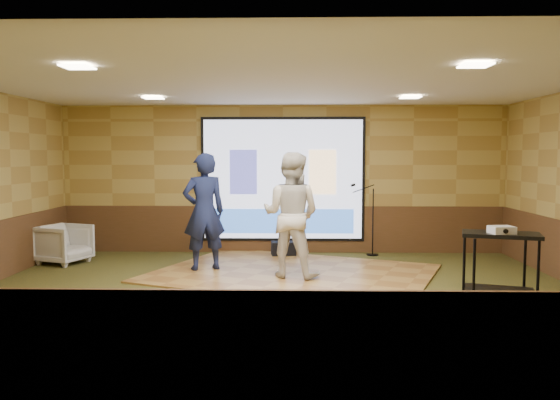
{
  "coord_description": "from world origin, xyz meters",
  "views": [
    {
      "loc": [
        0.2,
        -7.62,
        1.99
      ],
      "look_at": [
        0.0,
        0.75,
        1.3
      ],
      "focal_mm": 35.0,
      "sensor_mm": 36.0,
      "label": 1
    }
  ],
  "objects_px": {
    "projector_screen": "(283,181)",
    "duffel_bag": "(284,249)",
    "player_right": "(291,215)",
    "banquet_chair": "(64,244)",
    "dance_floor": "(292,273)",
    "mic_stand": "(370,231)",
    "projector": "(502,230)",
    "av_table": "(500,255)",
    "player_left": "(204,212)"
  },
  "relations": [
    {
      "from": "player_left",
      "to": "player_right",
      "type": "distance_m",
      "value": 1.57
    },
    {
      "from": "duffel_bag",
      "to": "projector",
      "type": "bearing_deg",
      "value": -52.6
    },
    {
      "from": "projector_screen",
      "to": "player_left",
      "type": "bearing_deg",
      "value": -125.69
    },
    {
      "from": "projector_screen",
      "to": "av_table",
      "type": "relative_size",
      "value": 3.33
    },
    {
      "from": "projector_screen",
      "to": "dance_floor",
      "type": "relative_size",
      "value": 0.75
    },
    {
      "from": "player_left",
      "to": "duffel_bag",
      "type": "xyz_separation_m",
      "value": [
        1.34,
        1.39,
        -0.88
      ]
    },
    {
      "from": "projector_screen",
      "to": "player_right",
      "type": "distance_m",
      "value": 2.38
    },
    {
      "from": "projector_screen",
      "to": "duffel_bag",
      "type": "height_order",
      "value": "projector_screen"
    },
    {
      "from": "av_table",
      "to": "projector",
      "type": "xyz_separation_m",
      "value": [
        -0.03,
        -0.08,
        0.34
      ]
    },
    {
      "from": "dance_floor",
      "to": "mic_stand",
      "type": "xyz_separation_m",
      "value": [
        1.54,
        1.78,
        0.48
      ]
    },
    {
      "from": "dance_floor",
      "to": "player_left",
      "type": "relative_size",
      "value": 2.21
    },
    {
      "from": "player_right",
      "to": "av_table",
      "type": "bearing_deg",
      "value": 166.97
    },
    {
      "from": "av_table",
      "to": "banquet_chair",
      "type": "distance_m",
      "value": 7.44
    },
    {
      "from": "av_table",
      "to": "duffel_bag",
      "type": "distance_m",
      "value": 4.64
    },
    {
      "from": "player_left",
      "to": "av_table",
      "type": "distance_m",
      "value": 4.76
    },
    {
      "from": "mic_stand",
      "to": "player_right",
      "type": "bearing_deg",
      "value": -108.14
    },
    {
      "from": "av_table",
      "to": "player_right",
      "type": "bearing_deg",
      "value": 147.38
    },
    {
      "from": "mic_stand",
      "to": "duffel_bag",
      "type": "relative_size",
      "value": 3.07
    },
    {
      "from": "dance_floor",
      "to": "mic_stand",
      "type": "distance_m",
      "value": 2.4
    },
    {
      "from": "projector_screen",
      "to": "player_right",
      "type": "bearing_deg",
      "value": -85.7
    },
    {
      "from": "dance_floor",
      "to": "duffel_bag",
      "type": "height_order",
      "value": "duffel_bag"
    },
    {
      "from": "player_left",
      "to": "duffel_bag",
      "type": "height_order",
      "value": "player_left"
    },
    {
      "from": "av_table",
      "to": "mic_stand",
      "type": "relative_size",
      "value": 0.69
    },
    {
      "from": "player_left",
      "to": "projector",
      "type": "bearing_deg",
      "value": 128.87
    },
    {
      "from": "duffel_bag",
      "to": "av_table",
      "type": "bearing_deg",
      "value": -51.74
    },
    {
      "from": "projector",
      "to": "player_right",
      "type": "bearing_deg",
      "value": 138.9
    },
    {
      "from": "projector",
      "to": "dance_floor",
      "type": "bearing_deg",
      "value": 134.66
    },
    {
      "from": "player_right",
      "to": "dance_floor",
      "type": "bearing_deg",
      "value": -74.91
    },
    {
      "from": "mic_stand",
      "to": "banquet_chair",
      "type": "relative_size",
      "value": 1.81
    },
    {
      "from": "dance_floor",
      "to": "projector",
      "type": "relative_size",
      "value": 15.5
    },
    {
      "from": "dance_floor",
      "to": "projector",
      "type": "distance_m",
      "value": 3.53
    },
    {
      "from": "projector",
      "to": "duffel_bag",
      "type": "xyz_separation_m",
      "value": [
        -2.83,
        3.7,
        -0.9
      ]
    },
    {
      "from": "dance_floor",
      "to": "duffel_bag",
      "type": "bearing_deg",
      "value": 96.26
    },
    {
      "from": "player_left",
      "to": "projector",
      "type": "height_order",
      "value": "player_left"
    },
    {
      "from": "projector_screen",
      "to": "mic_stand",
      "type": "xyz_separation_m",
      "value": [
        1.74,
        -0.26,
        -0.98
      ]
    },
    {
      "from": "dance_floor",
      "to": "duffel_bag",
      "type": "xyz_separation_m",
      "value": [
        -0.18,
        1.61,
        0.13
      ]
    },
    {
      "from": "projector_screen",
      "to": "duffel_bag",
      "type": "relative_size",
      "value": 7.07
    },
    {
      "from": "projector",
      "to": "av_table",
      "type": "bearing_deg",
      "value": 64.7
    },
    {
      "from": "player_right",
      "to": "banquet_chair",
      "type": "bearing_deg",
      "value": 4.85
    },
    {
      "from": "av_table",
      "to": "projector",
      "type": "bearing_deg",
      "value": -108.25
    },
    {
      "from": "player_left",
      "to": "av_table",
      "type": "relative_size",
      "value": 2.0
    },
    {
      "from": "dance_floor",
      "to": "duffel_bag",
      "type": "relative_size",
      "value": 9.38
    },
    {
      "from": "player_right",
      "to": "mic_stand",
      "type": "bearing_deg",
      "value": -107.48
    },
    {
      "from": "projector_screen",
      "to": "player_right",
      "type": "height_order",
      "value": "projector_screen"
    },
    {
      "from": "dance_floor",
      "to": "banquet_chair",
      "type": "xyz_separation_m",
      "value": [
        -4.2,
        0.81,
        0.35
      ]
    },
    {
      "from": "player_right",
      "to": "mic_stand",
      "type": "relative_size",
      "value": 1.39
    },
    {
      "from": "player_left",
      "to": "mic_stand",
      "type": "distance_m",
      "value": 3.47
    },
    {
      "from": "dance_floor",
      "to": "projector",
      "type": "height_order",
      "value": "projector"
    },
    {
      "from": "player_right",
      "to": "av_table",
      "type": "distance_m",
      "value": 3.22
    },
    {
      "from": "av_table",
      "to": "duffel_bag",
      "type": "height_order",
      "value": "av_table"
    }
  ]
}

